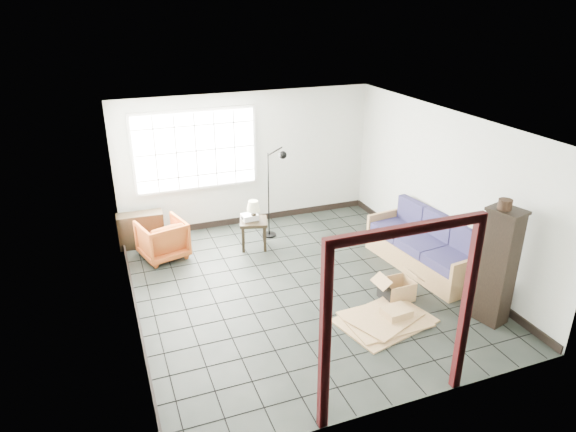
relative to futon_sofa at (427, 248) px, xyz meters
name	(u,v)px	position (x,y,z in m)	size (l,w,h in m)	color
ground	(300,287)	(-2.22, 0.13, -0.34)	(5.50, 5.50, 0.00)	black
room_shell	(301,186)	(-2.22, 0.16, 1.34)	(5.02, 5.52, 2.61)	silver
window_panel	(196,150)	(-3.22, 2.83, 1.26)	(2.32, 0.08, 1.52)	silver
doorway_trim	(402,298)	(-2.22, -2.57, 1.04)	(1.80, 0.08, 2.20)	#340B0D
futon_sofa	(427,248)	(0.00, 0.00, 0.00)	(1.04, 2.19, 0.94)	olive
armchair	(162,237)	(-4.07, 1.92, 0.04)	(0.73, 0.68, 0.75)	#985916
side_table	(254,225)	(-2.48, 1.73, 0.10)	(0.60, 0.60, 0.53)	black
table_lamp	(253,207)	(-2.47, 1.73, 0.45)	(0.27, 0.27, 0.37)	black
projector	(250,217)	(-2.53, 1.79, 0.24)	(0.30, 0.24, 0.10)	silver
floor_lamp	(275,190)	(-1.94, 2.04, 0.59)	(0.45, 0.31, 1.74)	black
console_shelf	(141,230)	(-4.37, 2.53, -0.03)	(0.81, 0.34, 0.62)	black
tall_shelf	(498,266)	(-0.07, -1.64, 0.52)	(0.46, 0.53, 1.68)	black
pot	(505,204)	(-0.11, -1.61, 1.41)	(0.21, 0.21, 0.13)	black
open_box	(397,289)	(-0.99, -0.69, -0.19)	(0.75, 0.38, 0.42)	#9D844C
cardboard_pile	(386,318)	(-1.44, -1.16, -0.29)	(1.45, 1.17, 0.19)	#9D844C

